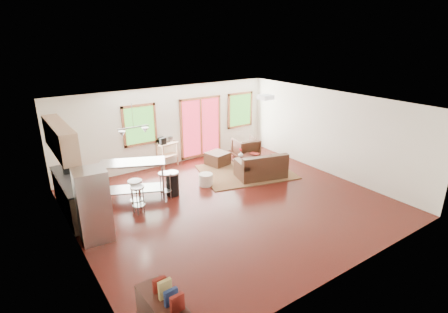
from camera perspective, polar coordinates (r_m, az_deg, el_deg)
floor at (r=9.26m, az=1.06°, el=-7.59°), size 7.50×7.00×0.02m
ceiling at (r=8.38m, az=1.17°, el=8.53°), size 7.50×7.00×0.02m
back_wall at (r=11.64m, az=-9.02°, el=4.88°), size 7.50×0.02×2.60m
left_wall at (r=7.37m, az=-23.52°, el=-5.53°), size 0.02×7.00×2.60m
right_wall at (r=11.25m, az=16.93°, el=3.73°), size 0.02×7.00×2.60m
front_wall at (r=6.46m, az=19.76°, el=-8.63°), size 7.50×0.02×2.60m
window_left at (r=11.17m, az=-13.59°, el=4.99°), size 1.10×0.05×1.30m
french_doors at (r=12.19m, az=-3.78°, el=4.79°), size 1.60×0.05×2.10m
window_right at (r=13.02m, az=2.66°, el=7.59°), size 1.10×0.05×1.30m
rug at (r=11.17m, az=3.59°, el=-2.51°), size 3.25×2.79×0.03m
loveseat at (r=10.71m, az=6.11°, el=-1.89°), size 1.63×1.18×0.78m
coffee_table at (r=11.36m, az=3.81°, el=-0.44°), size 1.09×0.87×0.38m
armchair at (r=12.25m, az=3.56°, el=1.48°), size 0.90×0.86×0.81m
ottoman at (r=11.70m, az=-1.08°, el=-0.35°), size 0.79×0.79×0.43m
pouf at (r=10.19m, az=-2.99°, el=-3.78°), size 0.52×0.52×0.35m
vase at (r=11.32m, az=2.75°, el=0.46°), size 0.19×0.20×0.28m
book at (r=11.49m, az=4.71°, el=0.98°), size 0.23×0.10×0.31m
cabinets at (r=9.11m, az=-23.79°, el=-3.36°), size 0.64×2.24×2.30m
refrigerator at (r=7.89m, az=-20.48°, el=-7.45°), size 0.70×0.67×1.60m
island at (r=9.48m, az=-14.56°, el=-2.70°), size 1.79×1.28×1.05m
cup at (r=9.34m, az=-12.67°, el=-0.96°), size 0.15×0.14×0.13m
bar_stool_a at (r=8.79m, az=-13.91°, el=-5.86°), size 0.40×0.40×0.71m
bar_stool_b at (r=9.03m, az=-14.26°, el=-4.95°), size 0.42×0.42×0.75m
bar_stool_c at (r=9.38m, az=-9.59°, el=-3.72°), size 0.35×0.35×0.74m
trash_can at (r=9.64m, az=-8.41°, el=-4.35°), size 0.45×0.45×0.67m
kitchen_cart at (r=11.58m, az=-9.40°, el=1.68°), size 0.74×0.55×1.02m
ceiling_flush at (r=9.84m, az=6.80°, el=9.61°), size 0.35×0.35×0.12m
pendant_light at (r=8.99m, az=-14.51°, el=4.00°), size 0.80×0.18×0.79m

